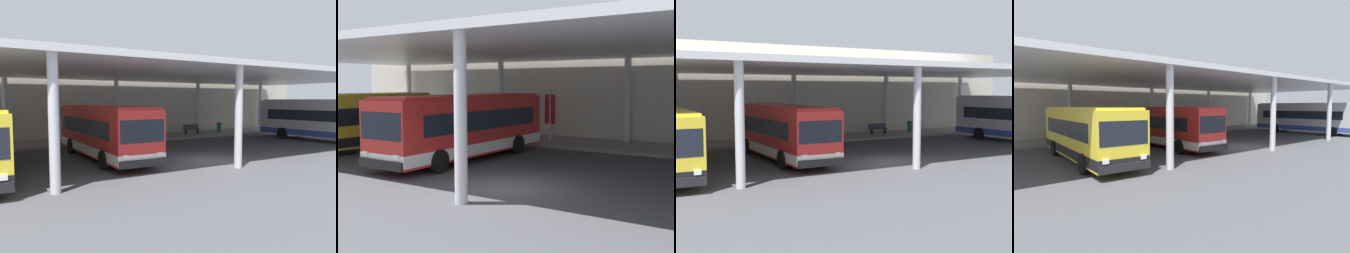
% 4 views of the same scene
% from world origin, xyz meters
% --- Properties ---
extents(ground_plane, '(200.00, 200.00, 0.00)m').
position_xyz_m(ground_plane, '(0.00, 0.00, 0.00)').
color(ground_plane, '#47474C').
extents(platform_kerb, '(42.00, 4.50, 0.18)m').
position_xyz_m(platform_kerb, '(0.00, 11.75, 0.09)').
color(platform_kerb, gray).
rests_on(platform_kerb, ground).
extents(station_building_facade, '(48.00, 1.60, 7.78)m').
position_xyz_m(station_building_facade, '(0.00, 15.00, 3.89)').
color(station_building_facade, beige).
rests_on(station_building_facade, ground).
extents(canopy_shelter, '(40.00, 17.00, 5.55)m').
position_xyz_m(canopy_shelter, '(0.00, 5.50, 5.29)').
color(canopy_shelter, silver).
rests_on(canopy_shelter, ground).
extents(bus_nearest_bay, '(3.02, 10.62, 3.17)m').
position_xyz_m(bus_nearest_bay, '(-11.73, 2.38, 1.66)').
color(bus_nearest_bay, yellow).
rests_on(bus_nearest_bay, ground).
extents(bus_second_bay, '(2.80, 10.55, 3.17)m').
position_xyz_m(bus_second_bay, '(-4.89, 3.85, 1.66)').
color(bus_second_bay, red).
rests_on(bus_second_bay, ground).
extents(bus_middle_bay, '(3.28, 11.47, 3.57)m').
position_xyz_m(bus_middle_bay, '(14.21, 2.33, 1.84)').
color(bus_middle_bay, '#B7B7BC').
rests_on(bus_middle_bay, ground).
extents(bench_waiting, '(1.80, 0.45, 0.92)m').
position_xyz_m(bench_waiting, '(7.24, 11.82, 0.66)').
color(bench_waiting, '#383D47').
rests_on(bench_waiting, platform_kerb).
extents(trash_bin, '(0.52, 0.52, 0.98)m').
position_xyz_m(trash_bin, '(10.80, 11.86, 0.68)').
color(trash_bin, '#236638').
rests_on(trash_bin, platform_kerb).
extents(banner_sign, '(0.70, 0.12, 3.20)m').
position_xyz_m(banner_sign, '(-3.92, 10.94, 1.98)').
color(banner_sign, '#B2B2B7').
rests_on(banner_sign, platform_kerb).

